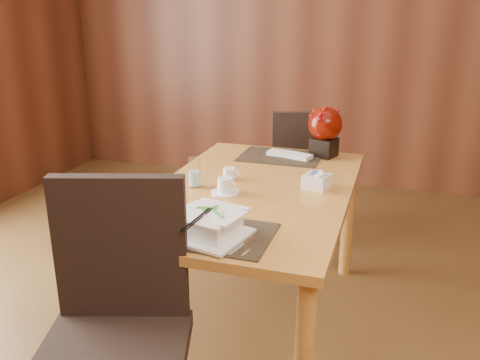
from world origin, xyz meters
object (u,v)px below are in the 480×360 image
(creamer_jug, at_px, (229,174))
(bread_plate, at_px, (121,225))
(soup_setting, at_px, (210,225))
(far_chair, at_px, (301,168))
(water_glass, at_px, (194,172))
(coffee_cup, at_px, (225,187))
(sugar_caddy, at_px, (317,181))
(dining_table, at_px, (253,207))
(near_chair, at_px, (116,315))
(berry_decor, at_px, (325,129))

(creamer_jug, bearing_deg, bread_plate, -96.72)
(soup_setting, bearing_deg, far_chair, 101.74)
(water_glass, height_order, bread_plate, water_glass)
(coffee_cup, distance_m, sugar_caddy, 0.44)
(dining_table, bearing_deg, sugar_caddy, 16.75)
(bread_plate, distance_m, near_chair, 0.39)
(creamer_jug, distance_m, sugar_caddy, 0.43)
(water_glass, bearing_deg, berry_decor, 54.69)
(soup_setting, xyz_separation_m, berry_decor, (0.23, 1.22, 0.11))
(near_chair, bearing_deg, soup_setting, 39.13)
(dining_table, xyz_separation_m, sugar_caddy, (0.29, 0.09, 0.13))
(water_glass, xyz_separation_m, far_chair, (0.29, 1.16, -0.30))
(soup_setting, xyz_separation_m, far_chair, (0.02, 1.67, -0.28))
(creamer_jug, distance_m, near_chair, 1.01)
(coffee_cup, height_order, bread_plate, coffee_cup)
(near_chair, bearing_deg, coffee_cup, 64.87)
(dining_table, xyz_separation_m, soup_setting, (0.00, -0.58, 0.15))
(berry_decor, bearing_deg, soup_setting, -100.57)
(coffee_cup, xyz_separation_m, creamer_jug, (-0.05, 0.20, -0.00))
(berry_decor, xyz_separation_m, near_chair, (-0.44, -1.55, -0.33))
(coffee_cup, bearing_deg, near_chair, -97.99)
(water_glass, bearing_deg, coffee_cup, -15.42)
(dining_table, bearing_deg, coffee_cup, -131.20)
(dining_table, xyz_separation_m, creamer_jug, (-0.15, 0.08, 0.13))
(sugar_caddy, xyz_separation_m, near_chair, (-0.50, -0.99, -0.20))
(soup_setting, xyz_separation_m, bread_plate, (-0.37, -0.01, -0.05))
(coffee_cup, height_order, near_chair, near_chair)
(soup_setting, distance_m, bread_plate, 0.37)
(coffee_cup, relative_size, sugar_caddy, 1.20)
(soup_setting, bearing_deg, water_glass, 130.39)
(near_chair, bearing_deg, berry_decor, 56.84)
(bread_plate, bearing_deg, near_chair, -64.35)
(creamer_jug, bearing_deg, coffee_cup, -65.67)
(berry_decor, bearing_deg, sugar_caddy, -84.54)
(water_glass, distance_m, sugar_caddy, 0.58)
(soup_setting, bearing_deg, sugar_caddy, 79.54)
(bread_plate, xyz_separation_m, near_chair, (0.15, -0.31, -0.17))
(creamer_jug, xyz_separation_m, near_chair, (-0.06, -0.99, -0.20))
(bread_plate, bearing_deg, sugar_caddy, 46.22)
(far_chair, bearing_deg, bread_plate, 59.84)
(coffee_cup, relative_size, near_chair, 0.13)
(bread_plate, distance_m, far_chair, 1.74)
(water_glass, xyz_separation_m, berry_decor, (0.50, 0.71, 0.09))
(soup_setting, relative_size, berry_decor, 1.06)
(bread_plate, bearing_deg, coffee_cup, 61.13)
(creamer_jug, relative_size, bread_plate, 0.56)
(bread_plate, xyz_separation_m, far_chair, (0.39, 1.68, -0.23))
(dining_table, distance_m, creamer_jug, 0.21)
(dining_table, relative_size, far_chair, 1.61)
(water_glass, height_order, creamer_jug, water_glass)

